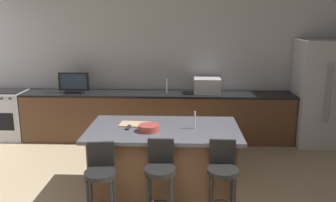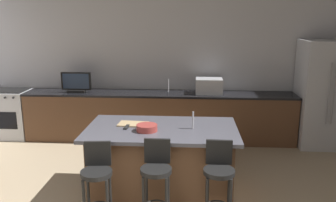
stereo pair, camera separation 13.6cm
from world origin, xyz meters
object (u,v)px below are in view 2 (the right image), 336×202
at_px(kitchen_island, 162,161).
at_px(refrigerator, 322,94).
at_px(bar_stool_right, 219,177).
at_px(cutting_board, 133,124).
at_px(bar_stool_left, 97,178).
at_px(tv_remote, 127,127).
at_px(tv_monitor, 76,83).
at_px(cell_phone, 144,124).
at_px(bar_stool_center, 156,176).
at_px(range_oven, 12,113).
at_px(fruit_bowl, 147,128).
at_px(microwave, 209,86).

bearing_deg(kitchen_island, refrigerator, 37.07).
bearing_deg(bar_stool_right, cutting_board, 145.10).
xyz_separation_m(bar_stool_left, tv_remote, (0.20, 0.74, 0.35)).
distance_m(tv_monitor, cell_phone, 2.42).
height_order(bar_stool_left, cutting_board, bar_stool_left).
bearing_deg(tv_monitor, bar_stool_left, -68.46).
xyz_separation_m(kitchen_island, cutting_board, (-0.38, 0.11, 0.45)).
distance_m(cell_phone, cutting_board, 0.14).
xyz_separation_m(refrigerator, tv_remote, (-3.12, -2.05, -0.03)).
height_order(kitchen_island, tv_remote, tv_remote).
height_order(cell_phone, tv_remote, tv_remote).
bearing_deg(bar_stool_right, bar_stool_center, -174.88).
relative_size(range_oven, fruit_bowl, 3.57).
height_order(kitchen_island, range_oven, range_oven).
xyz_separation_m(range_oven, bar_stool_right, (3.76, -2.77, 0.11)).
height_order(refrigerator, cell_phone, refrigerator).
distance_m(refrigerator, cell_phone, 3.47).
xyz_separation_m(bar_stool_center, fruit_bowl, (-0.17, 0.58, 0.36)).
relative_size(kitchen_island, tv_monitor, 3.45).
relative_size(microwave, bar_stool_right, 0.50).
bearing_deg(refrigerator, range_oven, 179.24).
relative_size(range_oven, bar_stool_left, 0.98).
bearing_deg(microwave, cell_phone, -115.77).
relative_size(range_oven, cutting_board, 2.45).
bearing_deg(bar_stool_center, bar_stool_left, -174.53).
bearing_deg(tv_remote, refrigerator, 38.10).
bearing_deg(kitchen_island, range_oven, 145.73).
relative_size(microwave, bar_stool_left, 0.51).
height_order(range_oven, bar_stool_left, bar_stool_left).
relative_size(range_oven, cell_phone, 6.17).
bearing_deg(range_oven, bar_stool_center, -42.39).
xyz_separation_m(bar_stool_left, bar_stool_right, (1.32, 0.10, 0.01)).
relative_size(bar_stool_left, bar_stool_right, 0.99).
xyz_separation_m(tv_monitor, cutting_board, (1.37, -1.94, -0.16)).
bearing_deg(bar_stool_right, microwave, 91.32).
distance_m(range_oven, fruit_bowl, 3.69).
bearing_deg(fruit_bowl, bar_stool_left, -126.33).
distance_m(bar_stool_left, bar_stool_center, 0.64).
height_order(refrigerator, bar_stool_left, refrigerator).
height_order(range_oven, microwave, microwave).
height_order(microwave, bar_stool_left, microwave).
xyz_separation_m(bar_stool_center, cutting_board, (-0.38, 0.82, 0.33)).
relative_size(tv_monitor, bar_stool_left, 0.58).
xyz_separation_m(range_oven, fruit_bowl, (2.91, -2.23, 0.49)).
xyz_separation_m(tv_monitor, fruit_bowl, (1.58, -2.18, -0.13)).
xyz_separation_m(tv_remote, cutting_board, (0.06, 0.14, -0.00)).
xyz_separation_m(range_oven, tv_monitor, (1.33, -0.05, 0.62)).
distance_m(bar_stool_left, tv_remote, 0.84).
bearing_deg(bar_stool_right, fruit_bowl, 149.06).
bearing_deg(bar_stool_right, cell_phone, 139.69).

